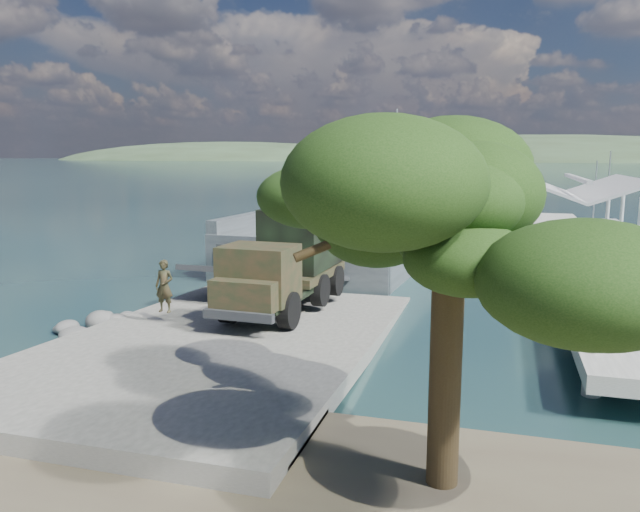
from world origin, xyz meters
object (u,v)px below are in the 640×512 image
Objects in this scene: soldier at (165,297)px; sailboat_near at (592,232)px; military_truck at (289,259)px; overhang_tree at (425,212)px; pier at (575,240)px; sailboat_far at (605,228)px; landing_craft at (377,232)px.

sailboat_near is at bearing 62.04° from soldier.
military_truck is 1.12× the size of overhang_tree.
sailboat_far is at bearing 76.63° from pier.
overhang_tree is (-9.88, -45.02, 5.13)m from sailboat_far.
pier is at bearing 54.06° from military_truck.
overhang_tree is (7.24, -32.74, 4.58)m from landing_craft.
pier is at bearing -95.75° from sailboat_near.
soldier is 0.31× the size of sailboat_near.
military_truck is 4.44× the size of soldier.
overhang_tree reaches higher than military_truck.
soldier is 13.54m from overhang_tree.
pier reaches higher than soldier.
landing_craft is at bearing 94.04° from military_truck.
sailboat_far is at bearing 66.51° from sailboat_near.
military_truck is (-12.23, -15.41, 0.84)m from pier.
landing_craft is 5.10× the size of overhang_tree.
overhang_tree is at bearing -103.88° from sailboat_far.
overhang_tree reaches higher than sailboat_near.
soldier is at bearing -92.84° from landing_craft.
overhang_tree reaches higher than pier.
soldier is (-2.97, -24.82, 0.53)m from landing_craft.
landing_craft reaches higher than overhang_tree.
sailboat_near is (2.99, 15.72, -1.27)m from pier.
sailboat_far is (20.09, 37.11, -1.08)m from soldier.
pier is 5.82× the size of overhang_tree.
sailboat_far is 46.38m from overhang_tree.
landing_craft is 6.21× the size of sailboat_near.
military_truck is 34.72m from sailboat_near.
overhang_tree is (6.67, -11.44, 3.07)m from military_truck.
military_truck is at bearing 45.31° from soldier.
landing_craft is 18.62m from sailboat_near.
sailboat_far is (1.33, 2.45, 0.04)m from sailboat_near.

